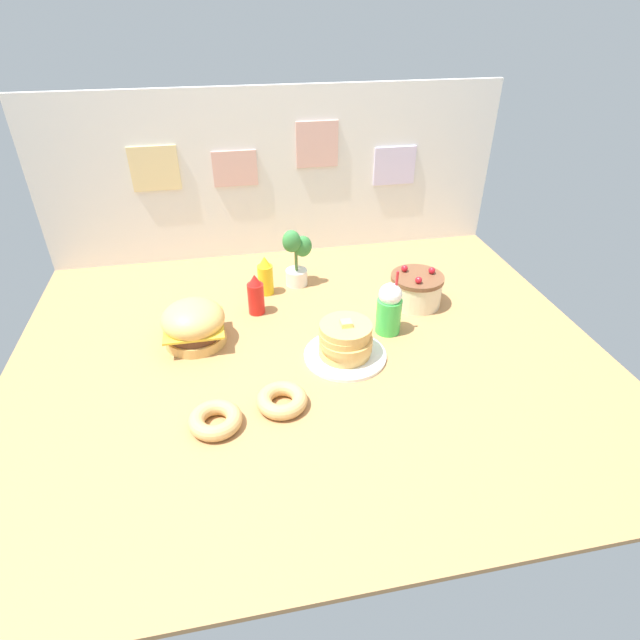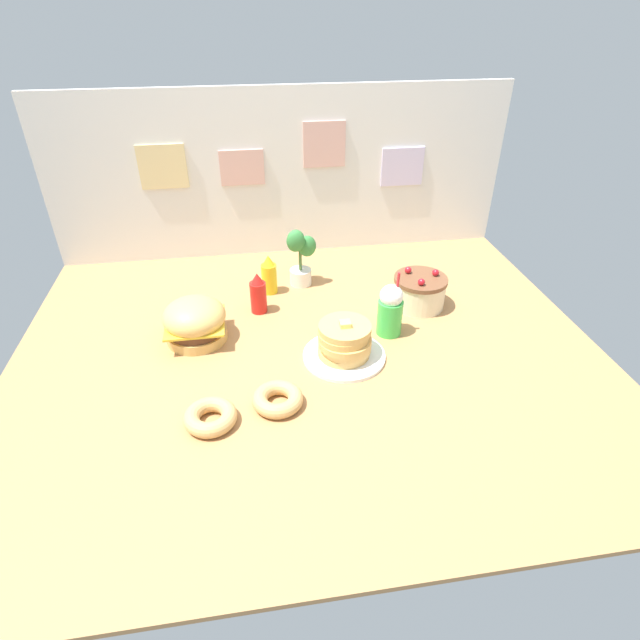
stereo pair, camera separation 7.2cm
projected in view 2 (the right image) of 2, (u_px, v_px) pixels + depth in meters
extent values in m
cube|color=#B27F4C|center=(310.00, 355.00, 2.18)|extent=(2.50, 2.08, 0.02)
cube|color=silver|center=(282.00, 174.00, 2.78)|extent=(2.50, 0.03, 0.91)
cube|color=beige|center=(163.00, 167.00, 2.64)|extent=(0.24, 0.01, 0.23)
cube|color=#D8A599|center=(242.00, 168.00, 2.71)|extent=(0.23, 0.01, 0.19)
cube|color=#D8A599|center=(324.00, 144.00, 2.71)|extent=(0.23, 0.01, 0.24)
cube|color=silver|center=(402.00, 167.00, 2.84)|extent=(0.24, 0.01, 0.21)
cylinder|color=#DBA859|center=(197.00, 334.00, 2.25)|extent=(0.27, 0.27, 0.05)
cylinder|color=#59331E|center=(196.00, 327.00, 2.22)|extent=(0.24, 0.24, 0.04)
cube|color=yellow|center=(195.00, 322.00, 2.21)|extent=(0.25, 0.25, 0.01)
ellipsoid|color=#E5B260|center=(194.00, 316.00, 2.19)|extent=(0.27, 0.27, 0.15)
cylinder|color=white|center=(344.00, 356.00, 2.14)|extent=(0.35, 0.35, 0.02)
cylinder|color=#E0AD5B|center=(344.00, 351.00, 2.13)|extent=(0.22, 0.22, 0.03)
cylinder|color=#E0AD5B|center=(346.00, 346.00, 2.11)|extent=(0.21, 0.21, 0.03)
cylinder|color=#E0AD5B|center=(345.00, 341.00, 2.09)|extent=(0.22, 0.22, 0.03)
cylinder|color=#E0AD5B|center=(344.00, 335.00, 2.08)|extent=(0.21, 0.21, 0.03)
cylinder|color=#E0AD5B|center=(345.00, 328.00, 2.07)|extent=(0.22, 0.22, 0.03)
cube|color=#F7E072|center=(345.00, 324.00, 2.05)|extent=(0.04, 0.04, 0.02)
cylinder|color=beige|center=(419.00, 293.00, 2.46)|extent=(0.25, 0.25, 0.13)
cylinder|color=brown|center=(421.00, 280.00, 2.42)|extent=(0.26, 0.26, 0.02)
sphere|color=red|center=(436.00, 273.00, 2.42)|extent=(0.03, 0.03, 0.03)
sphere|color=red|center=(408.00, 270.00, 2.44)|extent=(0.03, 0.03, 0.03)
sphere|color=red|center=(421.00, 282.00, 2.34)|extent=(0.03, 0.03, 0.03)
cylinder|color=red|center=(258.00, 297.00, 2.41)|extent=(0.08, 0.08, 0.15)
cone|color=red|center=(257.00, 278.00, 2.36)|extent=(0.06, 0.06, 0.05)
cylinder|color=yellow|center=(269.00, 279.00, 2.57)|extent=(0.08, 0.08, 0.15)
cone|color=yellow|center=(268.00, 260.00, 2.51)|extent=(0.06, 0.06, 0.05)
cylinder|color=green|center=(390.00, 317.00, 2.25)|extent=(0.11, 0.11, 0.16)
sphere|color=white|center=(391.00, 296.00, 2.19)|extent=(0.10, 0.10, 0.10)
cylinder|color=red|center=(397.00, 289.00, 2.18)|extent=(0.01, 0.03, 0.16)
torus|color=tan|center=(211.00, 417.00, 1.80)|extent=(0.19, 0.19, 0.06)
torus|color=brown|center=(210.00, 416.00, 1.80)|extent=(0.18, 0.18, 0.05)
torus|color=tan|center=(278.00, 399.00, 1.88)|extent=(0.19, 0.19, 0.06)
torus|color=#D89ED8|center=(278.00, 398.00, 1.88)|extent=(0.18, 0.18, 0.05)
cylinder|color=white|center=(301.00, 277.00, 2.66)|extent=(0.11, 0.11, 0.08)
cylinder|color=#4C7238|center=(300.00, 257.00, 2.60)|extent=(0.02, 0.02, 0.14)
ellipsoid|color=#38843D|center=(307.00, 246.00, 2.57)|extent=(0.09, 0.06, 0.11)
ellipsoid|color=#38843D|center=(296.00, 240.00, 2.58)|extent=(0.09, 0.06, 0.11)
ellipsoid|color=#38843D|center=(296.00, 241.00, 2.52)|extent=(0.09, 0.06, 0.11)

